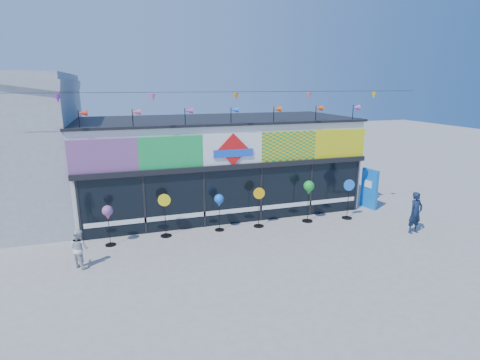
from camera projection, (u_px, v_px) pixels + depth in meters
name	position (u px, v px, depth m)	size (l,w,h in m)	color
ground	(263.00, 259.00, 12.28)	(80.00, 80.00, 0.00)	gray
kite_shop	(217.00, 163.00, 17.27)	(16.00, 5.70, 5.31)	white
blue_sign	(369.00, 189.00, 17.18)	(0.29, 0.93, 1.83)	blue
spinner_0	(108.00, 214.00, 13.05)	(0.38, 0.38, 1.48)	black
spinner_1	(165.00, 214.00, 13.92)	(0.46, 0.42, 1.66)	black
spinner_2	(219.00, 202.00, 14.42)	(0.37, 0.37, 1.48)	black
spinner_3	(259.00, 206.00, 14.89)	(0.46, 0.41, 1.62)	black
spinner_4	(309.00, 189.00, 15.32)	(0.44, 0.44, 1.76)	black
spinner_5	(348.00, 198.00, 15.80)	(0.48, 0.44, 1.71)	black
adult_man	(416.00, 213.00, 14.29)	(0.59, 0.39, 1.62)	#111E37
child	(79.00, 248.00, 11.61)	(0.60, 0.35, 1.24)	silver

